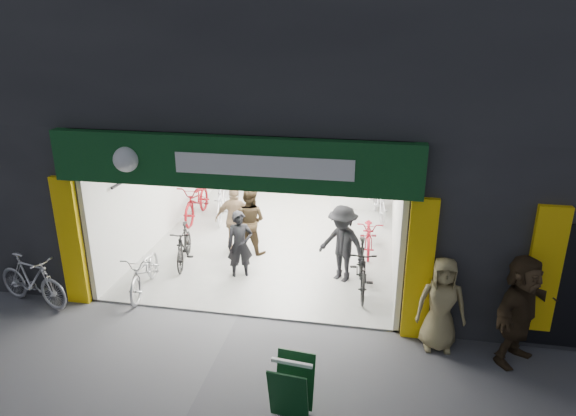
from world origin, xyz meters
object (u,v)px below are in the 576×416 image
(bike_left_front, at_px, (145,271))
(pedestrian_near, at_px, (441,304))
(sandwich_board, at_px, (292,386))
(bike_right_front, at_px, (362,268))
(parked_bike, at_px, (32,280))

(bike_left_front, bearing_deg, pedestrian_near, -17.15)
(sandwich_board, bearing_deg, bike_right_front, 83.91)
(bike_left_front, xyz_separation_m, parked_bike, (-1.92, -0.90, 0.07))
(bike_left_front, distance_m, sandwich_board, 4.65)
(bike_right_front, bearing_deg, pedestrian_near, -55.66)
(parked_bike, bearing_deg, sandwich_board, -96.00)
(pedestrian_near, bearing_deg, parked_bike, 177.28)
(bike_right_front, xyz_separation_m, parked_bike, (-6.31, -1.69, -0.01))
(bike_left_front, xyz_separation_m, pedestrian_near, (5.77, -0.90, 0.38))
(bike_left_front, distance_m, bike_right_front, 4.46)
(bike_right_front, relative_size, pedestrian_near, 1.07)
(bike_left_front, height_order, bike_right_front, bike_right_front)
(parked_bike, height_order, pedestrian_near, pedestrian_near)
(bike_left_front, distance_m, parked_bike, 2.12)
(bike_right_front, bearing_deg, bike_left_front, -174.79)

